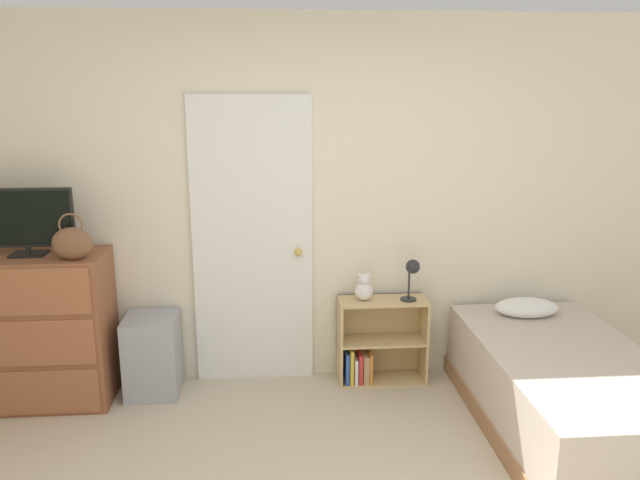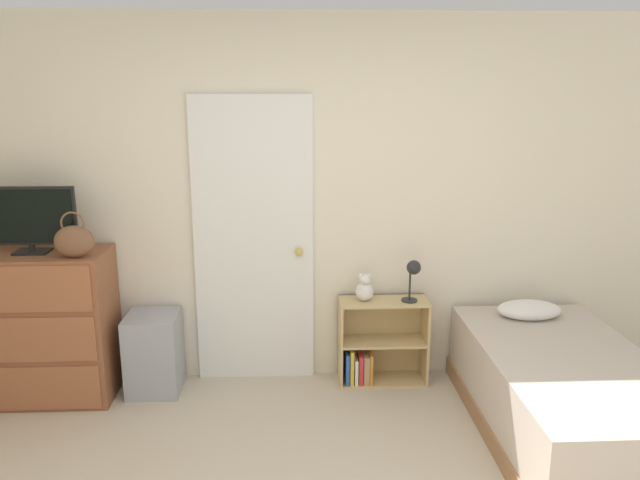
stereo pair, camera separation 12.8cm
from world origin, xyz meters
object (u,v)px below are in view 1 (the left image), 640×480
Objects in this scene: dresser at (45,329)px; tv at (25,221)px; bed at (565,392)px; desk_lamp at (412,271)px; bookshelf at (375,346)px; handbag at (72,243)px; teddy_bear at (364,288)px; storage_bin at (153,355)px.

dresser is 1.68× the size of tv.
bed is (3.31, -0.66, -0.98)m from tv.
desk_lamp is at bearing 1.75° from dresser.
tv is at bearing 168.75° from bed.
bookshelf is at bearing 142.85° from bed.
tv is 2.04× the size of handbag.
teddy_bear is (2.14, 0.11, 0.19)m from dresser.
dresser reaches higher than storage_bin.
handbag reaches higher than desk_lamp.
bed is (2.59, -0.72, -0.01)m from storage_bin.
teddy_bear is at bearing 3.02° from dresser.
handbag is at bearing -174.47° from desk_lamp.
desk_lamp is (1.79, 0.02, 0.55)m from storage_bin.
handbag is at bearing 170.04° from bed.
tv reaches higher than bed.
bookshelf is at bearing 3.14° from tv.
handbag is at bearing -172.48° from bookshelf.
dresser is at bearing 5.09° from tv.
bookshelf is 1.30m from bed.
tv is at bearing -176.93° from teddy_bear.
tv is (-0.05, -0.00, 0.74)m from dresser.
handbag is at bearing -154.27° from storage_bin.
dresser is at bearing -175.23° from storage_bin.
teddy_bear is at bearing 173.44° from desk_lamp.
desk_lamp is (2.19, 0.21, -0.30)m from handbag.
teddy_bear is (2.19, 0.12, -0.55)m from tv.
handbag is 2.22m from desk_lamp.
desk_lamp is 0.16× the size of bed.
tv is 2.55m from desk_lamp.
storage_bin is at bearing 164.48° from bed.
storage_bin is (0.40, 0.19, -0.85)m from handbag.
tv reaches higher than teddy_bear.
desk_lamp is 1.22m from bed.
bed is at bearing -34.57° from teddy_bear.
bookshelf is 0.34× the size of bed.
desk_lamp is (0.33, -0.04, 0.13)m from teddy_bear.
dresser is 0.56× the size of bed.
desk_lamp reaches higher than teddy_bear.
handbag is 3.16m from bed.
desk_lamp is at bearing 1.81° from tv.
bookshelf is 0.45m from teddy_bear.
handbag is 2.15m from bookshelf.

